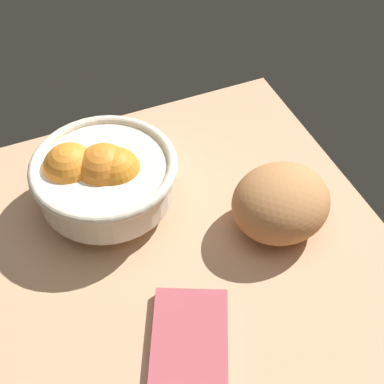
% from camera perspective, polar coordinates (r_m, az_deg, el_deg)
% --- Properties ---
extents(ground_plane, '(0.68, 0.60, 0.03)m').
position_cam_1_polar(ground_plane, '(0.83, -0.51, -7.57)').
color(ground_plane, tan).
extents(fruit_bowl, '(0.22, 0.22, 0.11)m').
position_cam_1_polar(fruit_bowl, '(0.85, -8.92, 1.63)').
color(fruit_bowl, silver).
rests_on(fruit_bowl, ground).
extents(bread_loaf, '(0.15, 0.16, 0.10)m').
position_cam_1_polar(bread_loaf, '(0.83, 8.86, -1.07)').
color(bread_loaf, '#BF7E49').
rests_on(bread_loaf, ground).
extents(napkin_folded, '(0.19, 0.15, 0.02)m').
position_cam_1_polar(napkin_folded, '(0.74, -0.26, -15.18)').
color(napkin_folded, '#B34D56').
rests_on(napkin_folded, ground).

